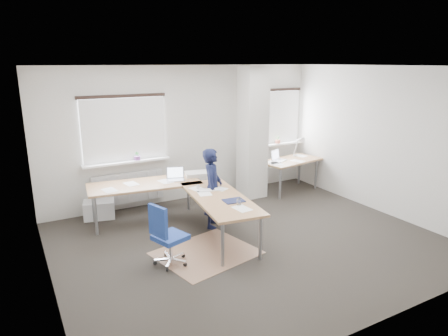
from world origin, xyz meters
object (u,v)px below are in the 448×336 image
desk_main (183,191)px  person (212,188)px  desk_side (291,162)px  task_chair (169,248)px

desk_main → person: size_ratio=2.04×
desk_main → person: bearing=-8.1°
desk_side → task_chair: (-3.69, -1.89, -0.42)m
desk_side → task_chair: 4.17m
person → desk_main: bearing=108.8°
desk_side → person: 2.66m
person → task_chair: bearing=162.7°
desk_main → task_chair: bearing=-115.4°
task_chair → person: (1.21, 0.95, 0.45)m
person → desk_side: bearing=-34.8°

